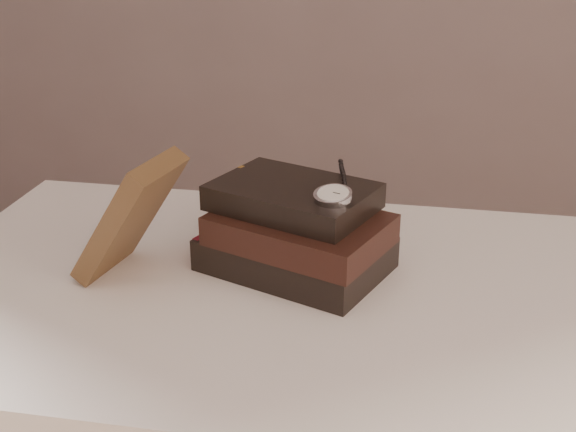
# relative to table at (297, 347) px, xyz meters

# --- Properties ---
(table) EXTENTS (1.00, 0.60, 0.75)m
(table) POSITION_rel_table_xyz_m (0.00, 0.00, 0.00)
(table) COLOR white
(table) RESTS_ON ground
(book_stack) EXTENTS (0.27, 0.23, 0.12)m
(book_stack) POSITION_rel_table_xyz_m (-0.01, 0.05, 0.15)
(book_stack) COLOR black
(book_stack) RESTS_ON table
(journal) EXTENTS (0.14, 0.13, 0.17)m
(journal) POSITION_rel_table_xyz_m (-0.21, -0.01, 0.17)
(journal) COLOR #422B19
(journal) RESTS_ON table
(pocket_watch) EXTENTS (0.06, 0.15, 0.02)m
(pocket_watch) POSITION_rel_table_xyz_m (0.04, 0.02, 0.21)
(pocket_watch) COLOR silver
(pocket_watch) RESTS_ON book_stack
(eyeglasses) EXTENTS (0.13, 0.14, 0.05)m
(eyeglasses) POSITION_rel_table_xyz_m (-0.06, 0.15, 0.16)
(eyeglasses) COLOR silver
(eyeglasses) RESTS_ON book_stack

